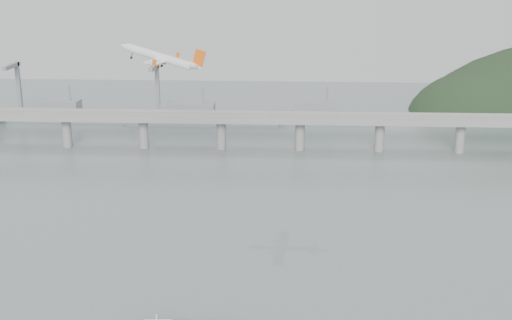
{
  "coord_description": "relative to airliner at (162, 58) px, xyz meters",
  "views": [
    {
      "loc": [
        14.89,
        -219.84,
        117.79
      ],
      "look_at": [
        0.0,
        55.0,
        36.0
      ],
      "focal_mm": 48.0,
      "sensor_mm": 36.0,
      "label": 1
    }
  ],
  "objects": [
    {
      "name": "ground",
      "position": [
        42.7,
        -77.87,
        -75.33
      ],
      "size": [
        900.0,
        900.0,
        0.0
      ],
      "primitive_type": "plane",
      "color": "slate",
      "rests_on": "ground"
    },
    {
      "name": "bridge",
      "position": [
        41.55,
        122.13,
        -57.68
      ],
      "size": [
        800.0,
        22.0,
        23.9
      ],
      "color": "gray",
      "rests_on": "ground"
    },
    {
      "name": "distant_fleet",
      "position": [
        -112.65,
        187.21,
        -69.11
      ],
      "size": [
        453.0,
        60.9,
        40.0
      ],
      "color": "slate",
      "rests_on": "ground"
    },
    {
      "name": "airliner",
      "position": [
        0.0,
        0.0,
        0.0
      ],
      "size": [
        39.56,
        35.86,
        13.29
      ],
      "rotation": [
        0.05,
        -0.27,
        3.02
      ],
      "color": "white",
      "rests_on": "ground"
    }
  ]
}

